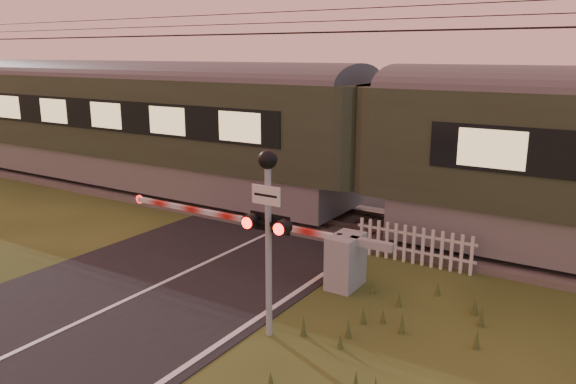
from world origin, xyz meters
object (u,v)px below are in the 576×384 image
Objects in this scene: crossing_signal at (268,211)px; boom_gate at (331,255)px; train at (375,146)px; picket_fence at (414,245)px.

boom_gate is at bearing 93.69° from crossing_signal.
train is 13.75× the size of crossing_signal.
boom_gate is 2.50× the size of picket_fence.
train reaches higher than picket_fence.
boom_gate is 3.15m from crossing_signal.
crossing_signal is (0.98, -6.66, -0.12)m from train.
picket_fence is at bearing 78.73° from crossing_signal.
picket_fence is (1.93, -1.89, -1.98)m from train.
train is 3.35m from picket_fence.
train reaches higher than crossing_signal.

